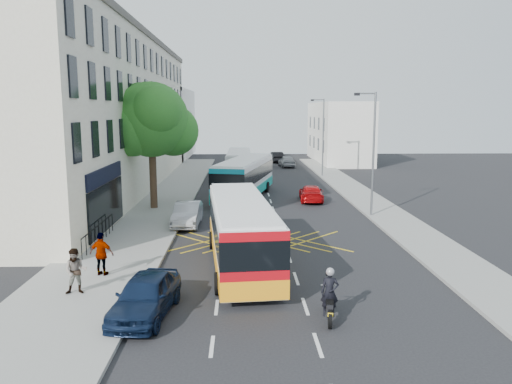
{
  "coord_description": "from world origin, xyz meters",
  "views": [
    {
      "loc": [
        -2.3,
        -20.05,
        7.03
      ],
      "look_at": [
        -1.41,
        9.13,
        2.2
      ],
      "focal_mm": 35.0,
      "sensor_mm": 36.0,
      "label": 1
    }
  ],
  "objects": [
    {
      "name": "lamp_far",
      "position": [
        6.2,
        32.0,
        4.62
      ],
      "size": [
        1.45,
        0.15,
        8.0
      ],
      "color": "slate",
      "rests_on": "pavement_right"
    },
    {
      "name": "building_right",
      "position": [
        11.0,
        48.0,
        4.0
      ],
      "size": [
        6.0,
        18.0,
        8.0
      ],
      "primitive_type": "cube",
      "color": "silver",
      "rests_on": "ground"
    },
    {
      "name": "red_hatchback",
      "position": [
        3.13,
        17.92,
        0.62
      ],
      "size": [
        2.03,
        4.37,
        1.24
      ],
      "primitive_type": "imported",
      "rotation": [
        0.0,
        0.0,
        3.07
      ],
      "color": "#BC080B",
      "rests_on": "ground"
    },
    {
      "name": "pedestrian_near",
      "position": [
        -8.53,
        -1.85,
        1.03
      ],
      "size": [
        0.94,
        0.79,
        1.76
      ],
      "primitive_type": "imported",
      "rotation": [
        0.0,
        0.0,
        0.15
      ],
      "color": "gray",
      "rests_on": "pavement_left"
    },
    {
      "name": "distant_car_dark",
      "position": [
        2.5,
        47.29,
        0.7
      ],
      "size": [
        2.03,
        4.43,
        1.41
      ],
      "primitive_type": "imported",
      "rotation": [
        0.0,
        0.0,
        3.27
      ],
      "color": "black",
      "rests_on": "ground"
    },
    {
      "name": "lamp_near",
      "position": [
        6.2,
        12.0,
        4.62
      ],
      "size": [
        1.45,
        0.15,
        8.0
      ],
      "color": "slate",
      "rests_on": "pavement_right"
    },
    {
      "name": "parked_car_silver",
      "position": [
        -5.6,
        9.98,
        0.71
      ],
      "size": [
        1.61,
        4.34,
        1.42
      ],
      "primitive_type": "imported",
      "rotation": [
        0.0,
        0.0,
        -0.02
      ],
      "color": "#AFB1B7",
      "rests_on": "ground"
    },
    {
      "name": "distant_car_silver",
      "position": [
        3.39,
        41.49,
        0.72
      ],
      "size": [
        2.02,
        4.34,
        1.44
      ],
      "primitive_type": "imported",
      "rotation": [
        0.0,
        0.0,
        3.22
      ],
      "color": "#989A9F",
      "rests_on": "ground"
    },
    {
      "name": "railings",
      "position": [
        -9.7,
        5.3,
        0.72
      ],
      "size": [
        0.08,
        5.6,
        1.14
      ],
      "primitive_type": null,
      "color": "black",
      "rests_on": "pavement_left"
    },
    {
      "name": "terrace_main",
      "position": [
        -14.0,
        24.49,
        6.76
      ],
      "size": [
        8.3,
        45.0,
        13.5
      ],
      "color": "beige",
      "rests_on": "ground"
    },
    {
      "name": "pedestrian_far",
      "position": [
        -8.15,
        0.27,
        1.07
      ],
      "size": [
        1.15,
        0.69,
        1.84
      ],
      "primitive_type": "imported",
      "rotation": [
        0.0,
        0.0,
        2.9
      ],
      "color": "gray",
      "rests_on": "pavement_left"
    },
    {
      "name": "pavement_left",
      "position": [
        -8.5,
        15.0,
        0.07
      ],
      "size": [
        5.0,
        70.0,
        0.15
      ],
      "primitive_type": "cube",
      "color": "gray",
      "rests_on": "ground"
    },
    {
      "name": "terrace_far",
      "position": [
        -14.0,
        55.0,
        5.0
      ],
      "size": [
        8.0,
        20.0,
        10.0
      ],
      "primitive_type": "cube",
      "color": "silver",
      "rests_on": "ground"
    },
    {
      "name": "pavement_right",
      "position": [
        7.5,
        15.0,
        0.07
      ],
      "size": [
        3.0,
        70.0,
        0.15
      ],
      "primitive_type": "cube",
      "color": "gray",
      "rests_on": "ground"
    },
    {
      "name": "bus_far",
      "position": [
        -2.51,
        30.75,
        1.51
      ],
      "size": [
        2.67,
        10.22,
        2.86
      ],
      "rotation": [
        0.0,
        0.0,
        -0.02
      ],
      "color": "silver",
      "rests_on": "ground"
    },
    {
      "name": "distant_car_grey",
      "position": [
        0.05,
        40.5,
        0.66
      ],
      "size": [
        2.8,
        5.0,
        1.32
      ],
      "primitive_type": "imported",
      "rotation": [
        0.0,
        0.0,
        -0.13
      ],
      "color": "#393B40",
      "rests_on": "ground"
    },
    {
      "name": "street_tree",
      "position": [
        -8.51,
        14.97,
        6.29
      ],
      "size": [
        6.3,
        5.7,
        8.8
      ],
      "color": "#382619",
      "rests_on": "pavement_left"
    },
    {
      "name": "bus_near",
      "position": [
        -2.31,
        1.95,
        1.59
      ],
      "size": [
        3.46,
        10.93,
        3.02
      ],
      "rotation": [
        0.0,
        0.0,
        0.09
      ],
      "color": "silver",
      "rests_on": "ground"
    },
    {
      "name": "parked_car_blue",
      "position": [
        -5.6,
        -3.66,
        0.73
      ],
      "size": [
        2.25,
        4.46,
        1.46
      ],
      "primitive_type": "imported",
      "rotation": [
        0.0,
        0.0,
        -0.13
      ],
      "color": "#0C1933",
      "rests_on": "ground"
    },
    {
      "name": "bus_mid",
      "position": [
        -2.01,
        19.65,
        1.65
      ],
      "size": [
        5.13,
        11.45,
        3.14
      ],
      "rotation": [
        0.0,
        0.0,
        -0.24
      ],
      "color": "silver",
      "rests_on": "ground"
    },
    {
      "name": "motorbike",
      "position": [
        0.66,
        -4.16,
        0.86
      ],
      "size": [
        0.7,
        2.06,
        1.83
      ],
      "rotation": [
        0.0,
        0.0,
        -0.14
      ],
      "color": "black",
      "rests_on": "ground"
    },
    {
      "name": "ground",
      "position": [
        0.0,
        0.0,
        0.0
      ],
      "size": [
        120.0,
        120.0,
        0.0
      ],
      "primitive_type": "plane",
      "color": "black",
      "rests_on": "ground"
    }
  ]
}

